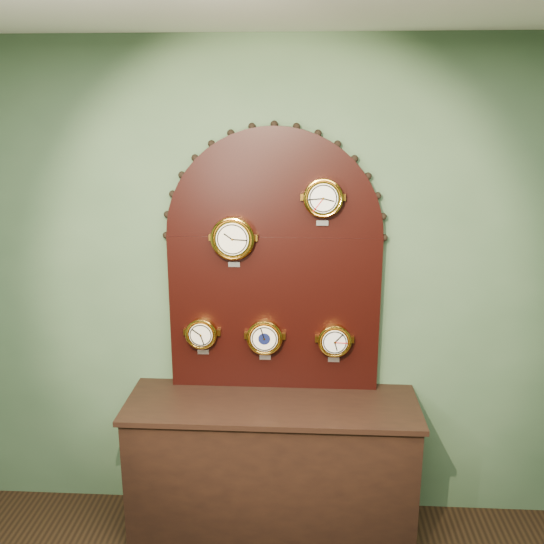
# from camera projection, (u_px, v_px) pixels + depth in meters

# --- Properties ---
(wall_back) EXTENTS (4.00, 0.00, 4.00)m
(wall_back) POSITION_uv_depth(u_px,v_px,m) (274.00, 291.00, 3.47)
(wall_back) COLOR #405B3E
(wall_back) RESTS_ON ground
(shop_counter) EXTENTS (1.60, 0.50, 0.80)m
(shop_counter) POSITION_uv_depth(u_px,v_px,m) (272.00, 470.00, 3.47)
(shop_counter) COLOR black
(shop_counter) RESTS_ON ground_plane
(display_board) EXTENTS (1.26, 0.06, 1.53)m
(display_board) POSITION_uv_depth(u_px,v_px,m) (274.00, 255.00, 3.36)
(display_board) COLOR black
(display_board) RESTS_ON shop_counter
(roman_clock) EXTENTS (0.24, 0.08, 0.29)m
(roman_clock) POSITION_uv_depth(u_px,v_px,m) (233.00, 238.00, 3.28)
(roman_clock) COLOR gold
(roman_clock) RESTS_ON display_board
(arabic_clock) EXTENTS (0.21, 0.08, 0.26)m
(arabic_clock) POSITION_uv_depth(u_px,v_px,m) (323.00, 198.00, 3.20)
(arabic_clock) COLOR gold
(arabic_clock) RESTS_ON display_board
(hygrometer) EXTENTS (0.18, 0.08, 0.23)m
(hygrometer) POSITION_uv_depth(u_px,v_px,m) (202.00, 333.00, 3.44)
(hygrometer) COLOR gold
(hygrometer) RESTS_ON display_board
(barometer) EXTENTS (0.21, 0.08, 0.26)m
(barometer) POSITION_uv_depth(u_px,v_px,m) (265.00, 337.00, 3.42)
(barometer) COLOR gold
(barometer) RESTS_ON display_board
(tide_clock) EXTENTS (0.19, 0.08, 0.24)m
(tide_clock) POSITION_uv_depth(u_px,v_px,m) (335.00, 340.00, 3.41)
(tide_clock) COLOR gold
(tide_clock) RESTS_ON display_board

